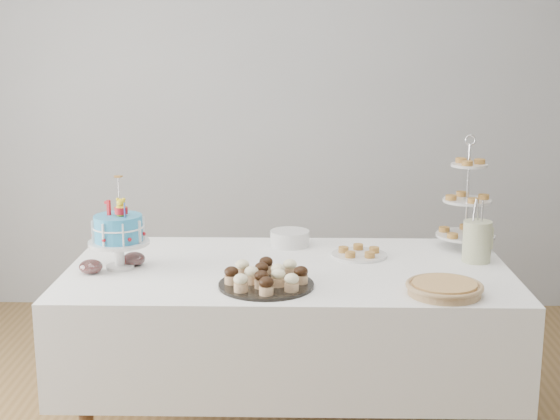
{
  "coord_description": "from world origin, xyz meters",
  "views": [
    {
      "loc": [
        0.03,
        -2.97,
        1.75
      ],
      "look_at": [
        -0.04,
        0.3,
        1.03
      ],
      "focal_mm": 50.0,
      "sensor_mm": 36.0,
      "label": 1
    }
  ],
  "objects_px": {
    "pastry_plate": "(359,253)",
    "birthday_cake": "(119,244)",
    "table": "(288,316)",
    "tiered_stand": "(467,201)",
    "utensil_pitcher": "(477,240)",
    "jam_bowl_a": "(91,267)",
    "cupcake_tray": "(266,276)",
    "pie": "(444,288)",
    "plate_stack": "(290,238)",
    "jam_bowl_b": "(134,259)"
  },
  "relations": [
    {
      "from": "cupcake_tray",
      "to": "tiered_stand",
      "type": "height_order",
      "value": "tiered_stand"
    },
    {
      "from": "utensil_pitcher",
      "to": "plate_stack",
      "type": "bearing_deg",
      "value": 164.34
    },
    {
      "from": "table",
      "to": "tiered_stand",
      "type": "relative_size",
      "value": 3.55
    },
    {
      "from": "pastry_plate",
      "to": "jam_bowl_b",
      "type": "xyz_separation_m",
      "value": [
        -1.0,
        -0.16,
        0.01
      ]
    },
    {
      "from": "pie",
      "to": "jam_bowl_b",
      "type": "relative_size",
      "value": 3.03
    },
    {
      "from": "birthday_cake",
      "to": "plate_stack",
      "type": "distance_m",
      "value": 0.84
    },
    {
      "from": "table",
      "to": "jam_bowl_a",
      "type": "xyz_separation_m",
      "value": [
        -0.84,
        -0.1,
        0.26
      ]
    },
    {
      "from": "birthday_cake",
      "to": "table",
      "type": "bearing_deg",
      "value": 24.64
    },
    {
      "from": "jam_bowl_a",
      "to": "jam_bowl_b",
      "type": "xyz_separation_m",
      "value": [
        0.16,
        0.12,
        -0.0
      ]
    },
    {
      "from": "birthday_cake",
      "to": "jam_bowl_b",
      "type": "distance_m",
      "value": 0.11
    },
    {
      "from": "birthday_cake",
      "to": "cupcake_tray",
      "type": "relative_size",
      "value": 1.04
    },
    {
      "from": "cupcake_tray",
      "to": "pastry_plate",
      "type": "height_order",
      "value": "cupcake_tray"
    },
    {
      "from": "birthday_cake",
      "to": "pie",
      "type": "relative_size",
      "value": 1.33
    },
    {
      "from": "tiered_stand",
      "to": "pastry_plate",
      "type": "xyz_separation_m",
      "value": [
        -0.52,
        -0.17,
        -0.21
      ]
    },
    {
      "from": "birthday_cake",
      "to": "pie",
      "type": "bearing_deg",
      "value": 8.65
    },
    {
      "from": "pie",
      "to": "jam_bowl_b",
      "type": "bearing_deg",
      "value": 163.99
    },
    {
      "from": "pie",
      "to": "birthday_cake",
      "type": "bearing_deg",
      "value": 166.56
    },
    {
      "from": "birthday_cake",
      "to": "utensil_pitcher",
      "type": "height_order",
      "value": "birthday_cake"
    },
    {
      "from": "table",
      "to": "pie",
      "type": "relative_size",
      "value": 6.33
    },
    {
      "from": "cupcake_tray",
      "to": "jam_bowl_a",
      "type": "xyz_separation_m",
      "value": [
        -0.75,
        0.16,
        -0.01
      ]
    },
    {
      "from": "tiered_stand",
      "to": "plate_stack",
      "type": "bearing_deg",
      "value": 178.84
    },
    {
      "from": "table",
      "to": "tiered_stand",
      "type": "height_order",
      "value": "tiered_stand"
    },
    {
      "from": "pastry_plate",
      "to": "utensil_pitcher",
      "type": "height_order",
      "value": "utensil_pitcher"
    },
    {
      "from": "plate_stack",
      "to": "utensil_pitcher",
      "type": "xyz_separation_m",
      "value": [
        0.84,
        -0.25,
        0.06
      ]
    },
    {
      "from": "plate_stack",
      "to": "pastry_plate",
      "type": "xyz_separation_m",
      "value": [
        0.32,
        -0.18,
        -0.02
      ]
    },
    {
      "from": "pastry_plate",
      "to": "birthday_cake",
      "type": "bearing_deg",
      "value": -168.64
    },
    {
      "from": "cupcake_tray",
      "to": "tiered_stand",
      "type": "xyz_separation_m",
      "value": [
        0.93,
        0.61,
        0.18
      ]
    },
    {
      "from": "tiered_stand",
      "to": "table",
      "type": "bearing_deg",
      "value": -157.68
    },
    {
      "from": "pie",
      "to": "utensil_pitcher",
      "type": "relative_size",
      "value": 1.07
    },
    {
      "from": "birthday_cake",
      "to": "tiered_stand",
      "type": "height_order",
      "value": "tiered_stand"
    },
    {
      "from": "table",
      "to": "pie",
      "type": "bearing_deg",
      "value": -30.0
    },
    {
      "from": "pie",
      "to": "plate_stack",
      "type": "relative_size",
      "value": 1.61
    },
    {
      "from": "cupcake_tray",
      "to": "jam_bowl_a",
      "type": "height_order",
      "value": "cupcake_tray"
    },
    {
      "from": "tiered_stand",
      "to": "jam_bowl_b",
      "type": "relative_size",
      "value": 5.42
    },
    {
      "from": "pie",
      "to": "jam_bowl_b",
      "type": "xyz_separation_m",
      "value": [
        -1.29,
        0.37,
        0.0
      ]
    },
    {
      "from": "pastry_plate",
      "to": "pie",
      "type": "bearing_deg",
      "value": -61.4
    },
    {
      "from": "jam_bowl_a",
      "to": "birthday_cake",
      "type": "bearing_deg",
      "value": 33.5
    },
    {
      "from": "jam_bowl_a",
      "to": "utensil_pitcher",
      "type": "bearing_deg",
      "value": 7.21
    },
    {
      "from": "cupcake_tray",
      "to": "jam_bowl_b",
      "type": "distance_m",
      "value": 0.66
    },
    {
      "from": "jam_bowl_a",
      "to": "utensil_pitcher",
      "type": "distance_m",
      "value": 1.7
    },
    {
      "from": "tiered_stand",
      "to": "utensil_pitcher",
      "type": "bearing_deg",
      "value": -89.92
    },
    {
      "from": "birthday_cake",
      "to": "jam_bowl_a",
      "type": "xyz_separation_m",
      "value": [
        -0.11,
        -0.07,
        -0.08
      ]
    },
    {
      "from": "table",
      "to": "tiered_stand",
      "type": "distance_m",
      "value": 1.01
    },
    {
      "from": "plate_stack",
      "to": "jam_bowl_b",
      "type": "xyz_separation_m",
      "value": [
        -0.68,
        -0.34,
        -0.01
      ]
    },
    {
      "from": "birthday_cake",
      "to": "jam_bowl_a",
      "type": "height_order",
      "value": "birthday_cake"
    },
    {
      "from": "pastry_plate",
      "to": "jam_bowl_a",
      "type": "relative_size",
      "value": 2.53
    },
    {
      "from": "plate_stack",
      "to": "utensil_pitcher",
      "type": "relative_size",
      "value": 0.67
    },
    {
      "from": "birthday_cake",
      "to": "utensil_pitcher",
      "type": "bearing_deg",
      "value": 27.21
    },
    {
      "from": "birthday_cake",
      "to": "pastry_plate",
      "type": "xyz_separation_m",
      "value": [
        1.05,
        0.21,
        -0.09
      ]
    },
    {
      "from": "table",
      "to": "jam_bowl_a",
      "type": "height_order",
      "value": "jam_bowl_a"
    }
  ]
}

